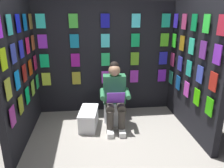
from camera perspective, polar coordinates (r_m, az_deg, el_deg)
name	(u,v)px	position (r m, az deg, el deg)	size (l,w,h in m)	color
ground_plane	(117,165)	(3.19, 1.34, -20.62)	(30.00, 30.00, 0.00)	gray
display_wall_back	(105,58)	(4.45, -1.81, 6.76)	(2.84, 0.14, 2.22)	black
display_wall_left	(194,68)	(3.91, 20.66, 3.99)	(0.14, 1.84, 2.22)	black
display_wall_right	(19,73)	(3.65, -23.26, 2.72)	(0.14, 1.84, 2.22)	black
toilet	(114,105)	(4.17, 0.42, -5.42)	(0.41, 0.56, 0.77)	white
person_reading	(115,96)	(3.86, 0.71, -3.05)	(0.54, 0.69, 1.19)	#286B42
comic_longbox_near	(89,118)	(4.03, -6.17, -8.96)	(0.40, 0.65, 0.33)	silver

